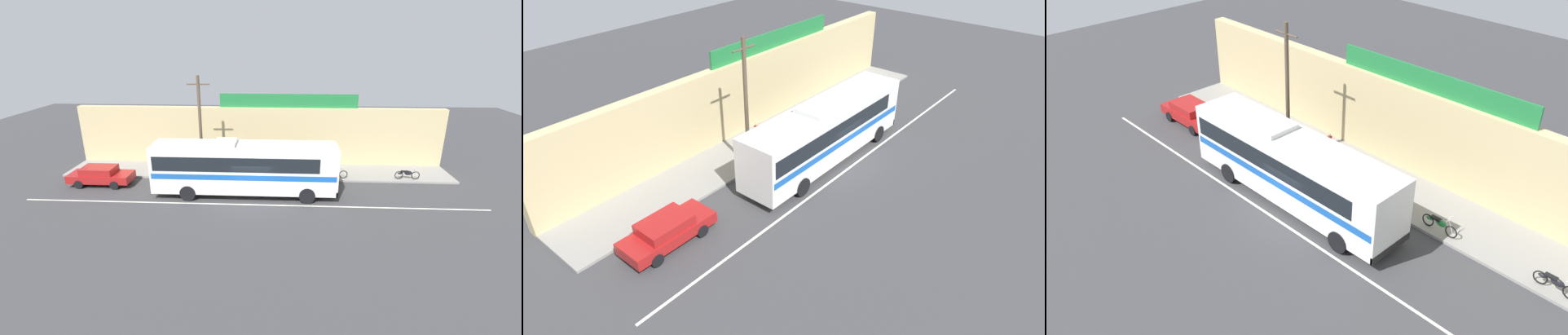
# 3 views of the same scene
# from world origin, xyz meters

# --- Properties ---
(ground_plane) EXTENTS (70.00, 70.00, 0.00)m
(ground_plane) POSITION_xyz_m (0.00, 0.00, 0.00)
(ground_plane) COLOR #3A3A3D
(sidewalk_slab) EXTENTS (30.00, 3.60, 0.14)m
(sidewalk_slab) POSITION_xyz_m (0.00, 5.20, 0.07)
(sidewalk_slab) COLOR gray
(sidewalk_slab) RESTS_ON ground_plane
(storefront_facade) EXTENTS (30.00, 0.70, 4.80)m
(storefront_facade) POSITION_xyz_m (0.00, 7.35, 2.40)
(storefront_facade) COLOR tan
(storefront_facade) RESTS_ON ground_plane
(storefront_billboard) EXTENTS (11.08, 0.12, 1.10)m
(storefront_billboard) POSITION_xyz_m (2.40, 7.35, 5.35)
(storefront_billboard) COLOR #1E7538
(storefront_billboard) RESTS_ON storefront_facade
(road_center_stripe) EXTENTS (30.00, 0.14, 0.01)m
(road_center_stripe) POSITION_xyz_m (0.00, -0.80, 0.00)
(road_center_stripe) COLOR silver
(road_center_stripe) RESTS_ON ground_plane
(intercity_bus) EXTENTS (12.22, 2.69, 3.78)m
(intercity_bus) POSITION_xyz_m (-0.66, 0.85, 2.07)
(intercity_bus) COLOR silver
(intercity_bus) RESTS_ON ground_plane
(parked_car) EXTENTS (4.46, 1.87, 1.37)m
(parked_car) POSITION_xyz_m (-11.20, 2.01, 0.74)
(parked_car) COLOR maroon
(parked_car) RESTS_ON ground_plane
(utility_pole) EXTENTS (1.60, 0.22, 7.52)m
(utility_pole) POSITION_xyz_m (-4.05, 3.71, 4.04)
(utility_pole) COLOR brown
(utility_pole) RESTS_ON sidewalk_slab
(motorcycle_purple) EXTENTS (1.86, 0.56, 0.94)m
(motorcycle_purple) POSITION_xyz_m (5.94, 3.83, 0.57)
(motorcycle_purple) COLOR black
(motorcycle_purple) RESTS_ON sidewalk_slab
(motorcycle_blue) EXTENTS (1.83, 0.56, 0.94)m
(motorcycle_blue) POSITION_xyz_m (11.30, 3.91, 0.57)
(motorcycle_blue) COLOR black
(motorcycle_blue) RESTS_ON sidewalk_slab
(pedestrian_by_curb) EXTENTS (0.30, 0.48, 1.60)m
(pedestrian_by_curb) POSITION_xyz_m (-2.04, 4.87, 1.06)
(pedestrian_by_curb) COLOR black
(pedestrian_by_curb) RESTS_ON sidewalk_slab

